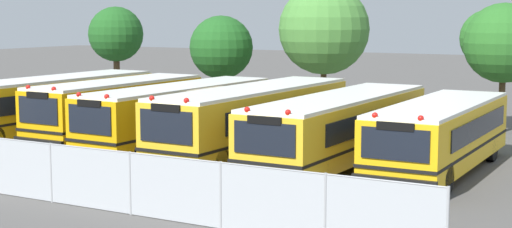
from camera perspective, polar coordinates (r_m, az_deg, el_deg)
The scene contains 13 objects.
ground_plane at distance 30.96m, azimuth -2.72°, elevation -2.74°, with size 160.00×160.00×0.00m, color #514F4C.
school_bus_0 at distance 36.21m, azimuth -14.83°, elevation 0.77°, with size 2.71×11.71×2.71m.
school_bus_1 at distance 33.85m, azimuth -10.13°, elevation 0.46°, with size 2.65×9.34×2.72m.
school_bus_2 at distance 31.63m, azimuth -5.61°, elevation 0.03°, with size 2.72×10.71×2.68m.
school_bus_3 at distance 29.60m, azimuth -0.08°, elevation -0.32°, with size 2.78×11.39×2.79m.
school_bus_4 at distance 28.13m, azimuth 6.23°, elevation -0.93°, with size 2.66×11.50×2.64m.
school_bus_5 at distance 27.32m, azimuth 13.36°, elevation -1.42°, with size 2.66×9.75×2.55m.
tree_0 at distance 48.72m, azimuth -10.17°, elevation 5.83°, with size 3.38×3.38×5.90m.
tree_1 at distance 42.60m, azimuth -2.69°, elevation 4.84°, with size 3.46×3.46×5.36m.
tree_2 at distance 41.40m, azimuth 4.90°, elevation 6.25°, with size 4.81×4.81×7.05m.
tree_3 at distance 37.36m, azimuth 17.44°, elevation 5.08°, with size 3.92×3.65×5.95m.
chainlink_fence at distance 23.18m, azimuth -14.79°, elevation -4.10°, with size 23.12×0.07×1.74m.
traffic_cone at distance 25.62m, azimuth -15.96°, elevation -4.43°, with size 0.47×0.47×0.62m, color #EA5914.
Camera 1 is at (16.28, -25.78, 5.38)m, focal length 54.53 mm.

